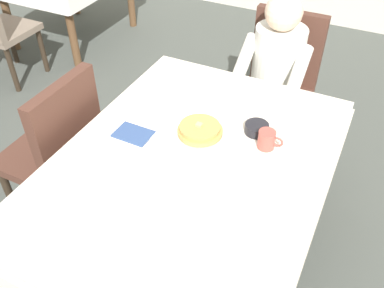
{
  "coord_description": "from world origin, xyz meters",
  "views": [
    {
      "loc": [
        0.59,
        -1.19,
        1.96
      ],
      "look_at": [
        -0.02,
        0.05,
        0.79
      ],
      "focal_mm": 39.48,
      "sensor_mm": 36.0,
      "label": 1
    }
  ],
  "objects_px": {
    "diner_person": "(275,69)",
    "cup_coffee": "(267,140)",
    "bowl_butter": "(257,128)",
    "spoon_near_edge": "(171,186)",
    "fork_left_of_plate": "(160,128)",
    "plate_breakfast": "(199,136)",
    "knife_right_of_plate": "(236,152)",
    "breakfast_stack": "(200,130)",
    "dining_table_main": "(191,175)",
    "chair_left_side": "(58,146)",
    "chair_diner": "(280,77)"
  },
  "relations": [
    {
      "from": "cup_coffee",
      "to": "diner_person",
      "type": "bearing_deg",
      "value": 104.14
    },
    {
      "from": "chair_left_side",
      "to": "fork_left_of_plate",
      "type": "relative_size",
      "value": 5.17
    },
    {
      "from": "breakfast_stack",
      "to": "spoon_near_edge",
      "type": "xyz_separation_m",
      "value": [
        0.03,
        -0.32,
        -0.04
      ]
    },
    {
      "from": "diner_person",
      "to": "breakfast_stack",
      "type": "xyz_separation_m",
      "value": [
        -0.09,
        -0.86,
        0.11
      ]
    },
    {
      "from": "breakfast_stack",
      "to": "spoon_near_edge",
      "type": "bearing_deg",
      "value": -84.98
    },
    {
      "from": "bowl_butter",
      "to": "knife_right_of_plate",
      "type": "height_order",
      "value": "bowl_butter"
    },
    {
      "from": "breakfast_stack",
      "to": "chair_diner",
      "type": "bearing_deg",
      "value": 84.79
    },
    {
      "from": "chair_diner",
      "to": "spoon_near_edge",
      "type": "bearing_deg",
      "value": 87.26
    },
    {
      "from": "plate_breakfast",
      "to": "spoon_near_edge",
      "type": "height_order",
      "value": "plate_breakfast"
    },
    {
      "from": "chair_diner",
      "to": "plate_breakfast",
      "type": "relative_size",
      "value": 3.32
    },
    {
      "from": "cup_coffee",
      "to": "chair_left_side",
      "type": "bearing_deg",
      "value": -167.79
    },
    {
      "from": "chair_left_side",
      "to": "bowl_butter",
      "type": "bearing_deg",
      "value": -72.37
    },
    {
      "from": "diner_person",
      "to": "cup_coffee",
      "type": "height_order",
      "value": "diner_person"
    },
    {
      "from": "chair_diner",
      "to": "knife_right_of_plate",
      "type": "height_order",
      "value": "chair_diner"
    },
    {
      "from": "diner_person",
      "to": "plate_breakfast",
      "type": "distance_m",
      "value": 0.87
    },
    {
      "from": "dining_table_main",
      "to": "breakfast_stack",
      "type": "height_order",
      "value": "breakfast_stack"
    },
    {
      "from": "plate_breakfast",
      "to": "fork_left_of_plate",
      "type": "relative_size",
      "value": 1.56
    },
    {
      "from": "diner_person",
      "to": "spoon_near_edge",
      "type": "bearing_deg",
      "value": 86.9
    },
    {
      "from": "chair_left_side",
      "to": "knife_right_of_plate",
      "type": "xyz_separation_m",
      "value": [
        0.93,
        0.13,
        0.21
      ]
    },
    {
      "from": "plate_breakfast",
      "to": "cup_coffee",
      "type": "distance_m",
      "value": 0.3
    },
    {
      "from": "plate_breakfast",
      "to": "cup_coffee",
      "type": "xyz_separation_m",
      "value": [
        0.29,
        0.07,
        0.03
      ]
    },
    {
      "from": "cup_coffee",
      "to": "breakfast_stack",
      "type": "bearing_deg",
      "value": -166.63
    },
    {
      "from": "chair_left_side",
      "to": "cup_coffee",
      "type": "height_order",
      "value": "chair_left_side"
    },
    {
      "from": "knife_right_of_plate",
      "to": "spoon_near_edge",
      "type": "height_order",
      "value": "same"
    },
    {
      "from": "knife_right_of_plate",
      "to": "spoon_near_edge",
      "type": "relative_size",
      "value": 1.33
    },
    {
      "from": "cup_coffee",
      "to": "bowl_butter",
      "type": "distance_m",
      "value": 0.11
    },
    {
      "from": "plate_breakfast",
      "to": "spoon_near_edge",
      "type": "bearing_deg",
      "value": -84.55
    },
    {
      "from": "dining_table_main",
      "to": "fork_left_of_plate",
      "type": "height_order",
      "value": "fork_left_of_plate"
    },
    {
      "from": "bowl_butter",
      "to": "diner_person",
      "type": "bearing_deg",
      "value": 100.03
    },
    {
      "from": "chair_left_side",
      "to": "knife_right_of_plate",
      "type": "relative_size",
      "value": 4.65
    },
    {
      "from": "chair_diner",
      "to": "knife_right_of_plate",
      "type": "distance_m",
      "value": 1.06
    },
    {
      "from": "dining_table_main",
      "to": "knife_right_of_plate",
      "type": "distance_m",
      "value": 0.22
    },
    {
      "from": "diner_person",
      "to": "fork_left_of_plate",
      "type": "bearing_deg",
      "value": 72.09
    },
    {
      "from": "chair_left_side",
      "to": "dining_table_main",
      "type": "bearing_deg",
      "value": -90.0
    },
    {
      "from": "plate_breakfast",
      "to": "cup_coffee",
      "type": "height_order",
      "value": "cup_coffee"
    },
    {
      "from": "cup_coffee",
      "to": "spoon_near_edge",
      "type": "height_order",
      "value": "cup_coffee"
    },
    {
      "from": "dining_table_main",
      "to": "breakfast_stack",
      "type": "bearing_deg",
      "value": 101.86
    },
    {
      "from": "diner_person",
      "to": "knife_right_of_plate",
      "type": "height_order",
      "value": "diner_person"
    },
    {
      "from": "cup_coffee",
      "to": "bowl_butter",
      "type": "bearing_deg",
      "value": 132.3
    },
    {
      "from": "dining_table_main",
      "to": "plate_breakfast",
      "type": "xyz_separation_m",
      "value": [
        -0.03,
        0.15,
        0.1
      ]
    },
    {
      "from": "diner_person",
      "to": "knife_right_of_plate",
      "type": "xyz_separation_m",
      "value": [
        0.1,
        -0.88,
        0.07
      ]
    },
    {
      "from": "spoon_near_edge",
      "to": "knife_right_of_plate",
      "type": "bearing_deg",
      "value": 52.78
    },
    {
      "from": "fork_left_of_plate",
      "to": "chair_left_side",
      "type": "bearing_deg",
      "value": 102.58
    },
    {
      "from": "spoon_near_edge",
      "to": "fork_left_of_plate",
      "type": "bearing_deg",
      "value": 116.59
    },
    {
      "from": "chair_left_side",
      "to": "diner_person",
      "type": "bearing_deg",
      "value": -39.34
    },
    {
      "from": "plate_breakfast",
      "to": "knife_right_of_plate",
      "type": "distance_m",
      "value": 0.19
    },
    {
      "from": "dining_table_main",
      "to": "plate_breakfast",
      "type": "distance_m",
      "value": 0.18
    },
    {
      "from": "plate_breakfast",
      "to": "fork_left_of_plate",
      "type": "bearing_deg",
      "value": -173.99
    },
    {
      "from": "fork_left_of_plate",
      "to": "plate_breakfast",
      "type": "bearing_deg",
      "value": -85.03
    },
    {
      "from": "diner_person",
      "to": "breakfast_stack",
      "type": "height_order",
      "value": "diner_person"
    }
  ]
}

